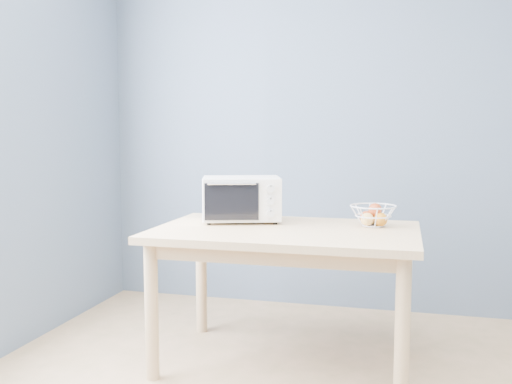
# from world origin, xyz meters

# --- Properties ---
(room) EXTENTS (4.01, 4.51, 2.61)m
(room) POSITION_xyz_m (0.00, 0.00, 1.30)
(room) COLOR tan
(room) RESTS_ON ground
(dining_table) EXTENTS (1.40, 0.90, 0.75)m
(dining_table) POSITION_xyz_m (-0.44, 1.14, 0.65)
(dining_table) COLOR #DBBE83
(dining_table) RESTS_ON ground
(toaster_oven) EXTENTS (0.51, 0.44, 0.26)m
(toaster_oven) POSITION_xyz_m (-0.75, 1.31, 0.89)
(toaster_oven) COLOR silver
(toaster_oven) RESTS_ON dining_table
(fruit_basket) EXTENTS (0.30, 0.30, 0.13)m
(fruit_basket) POSITION_xyz_m (0.01, 1.32, 0.81)
(fruit_basket) COLOR silver
(fruit_basket) RESTS_ON dining_table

